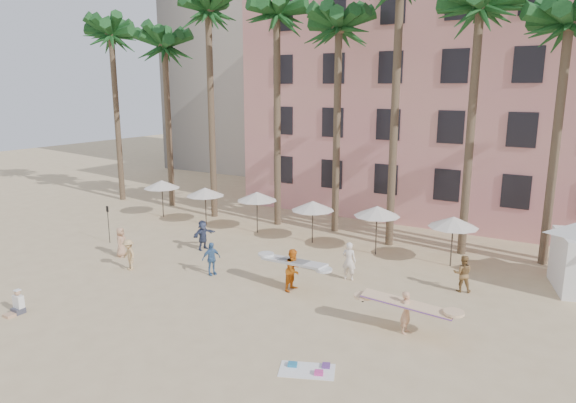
{
  "coord_description": "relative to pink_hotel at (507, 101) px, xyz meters",
  "views": [
    {
      "loc": [
        12.77,
        -13.08,
        8.99
      ],
      "look_at": [
        1.25,
        6.0,
        4.0
      ],
      "focal_mm": 32.0,
      "sensor_mm": 36.0,
      "label": 1
    }
  ],
  "objects": [
    {
      "name": "seated_man",
      "position": [
        -13.61,
        -28.21,
        -7.66
      ],
      "size": [
        0.44,
        0.77,
        1.0
      ],
      "color": "#3F3F4C",
      "rests_on": "ground"
    },
    {
      "name": "carrier_yellow",
      "position": [
        0.4,
        -21.67,
        -7.05
      ],
      "size": [
        3.4,
        1.03,
        1.63
      ],
      "color": "tan",
      "rests_on": "ground"
    },
    {
      "name": "palm_row",
      "position": [
        -6.49,
        -11.0,
        4.97
      ],
      "size": [
        44.4,
        5.4,
        16.3
      ],
      "color": "brown",
      "rests_on": "ground"
    },
    {
      "name": "umbrella_row",
      "position": [
        -10.0,
        -13.5,
        -5.67
      ],
      "size": [
        22.5,
        2.7,
        2.73
      ],
      "color": "#332B23",
      "rests_on": "ground"
    },
    {
      "name": "carrier_white",
      "position": [
        -5.3,
        -20.28,
        -6.98
      ],
      "size": [
        3.37,
        1.2,
        1.92
      ],
      "color": "orange",
      "rests_on": "ground"
    },
    {
      "name": "beach_towel",
      "position": [
        -1.43,
        -25.85,
        -7.97
      ],
      "size": [
        2.05,
        1.63,
        0.14
      ],
      "color": "white",
      "rests_on": "ground"
    },
    {
      "name": "pink_hotel",
      "position": [
        0.0,
        0.0,
        0.0
      ],
      "size": [
        35.0,
        14.0,
        16.0
      ],
      "primitive_type": "cube",
      "color": "#E79B8C",
      "rests_on": "ground"
    },
    {
      "name": "ground",
      "position": [
        -7.0,
        -26.0,
        -8.0
      ],
      "size": [
        120.0,
        120.0,
        0.0
      ],
      "primitive_type": "plane",
      "color": "#D1B789",
      "rests_on": "ground"
    },
    {
      "name": "beachgoers",
      "position": [
        -9.43,
        -19.21,
        -7.16
      ],
      "size": [
        17.85,
        6.64,
        1.86
      ],
      "color": "tan",
      "rests_on": "ground"
    },
    {
      "name": "paddle",
      "position": [
        -18.23,
        -19.7,
        -6.59
      ],
      "size": [
        0.18,
        0.04,
        2.23
      ],
      "color": "black",
      "rests_on": "ground"
    }
  ]
}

